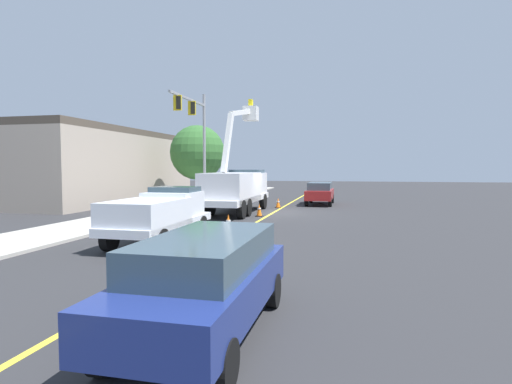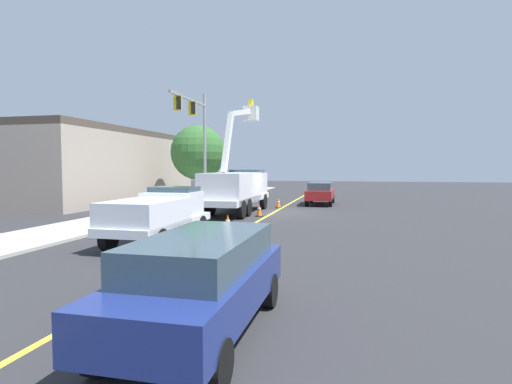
{
  "view_description": "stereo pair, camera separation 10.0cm",
  "coord_description": "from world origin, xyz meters",
  "px_view_note": "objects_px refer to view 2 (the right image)",
  "views": [
    {
      "loc": [
        -25.6,
        -4.29,
        2.85
      ],
      "look_at": [
        -1.99,
        0.74,
        1.4
      ],
      "focal_mm": 28.88,
      "sensor_mm": 36.0,
      "label": 1
    },
    {
      "loc": [
        -25.58,
        -4.38,
        2.85
      ],
      "look_at": [
        -1.99,
        0.74,
        1.4
      ],
      "focal_mm": 28.88,
      "sensor_mm": 36.0,
      "label": 2
    }
  ],
  "objects_px": {
    "passing_minivan": "(321,192)",
    "service_pickup_truck": "(158,213)",
    "utility_bucket_truck": "(237,187)",
    "traffic_cone_leading": "(158,254)",
    "traffic_cone_trailing": "(278,203)",
    "trailing_sedan": "(202,277)",
    "traffic_cone_mid_front": "(228,223)",
    "traffic_cone_mid_rear": "(259,210)",
    "traffic_signal_mast": "(197,128)"
  },
  "relations": [
    {
      "from": "traffic_cone_mid_rear",
      "to": "traffic_cone_trailing",
      "type": "xyz_separation_m",
      "value": [
        5.23,
        -0.29,
        -0.02
      ]
    },
    {
      "from": "passing_minivan",
      "to": "traffic_cone_leading",
      "type": "distance_m",
      "value": 21.31
    },
    {
      "from": "traffic_cone_mid_front",
      "to": "traffic_cone_mid_rear",
      "type": "relative_size",
      "value": 1.08
    },
    {
      "from": "traffic_cone_leading",
      "to": "traffic_cone_trailing",
      "type": "height_order",
      "value": "traffic_cone_leading"
    },
    {
      "from": "passing_minivan",
      "to": "traffic_cone_mid_front",
      "type": "bearing_deg",
      "value": 167.6
    },
    {
      "from": "service_pickup_truck",
      "to": "trailing_sedan",
      "type": "height_order",
      "value": "service_pickup_truck"
    },
    {
      "from": "passing_minivan",
      "to": "traffic_cone_trailing",
      "type": "xyz_separation_m",
      "value": [
        -3.3,
        2.73,
        -0.63
      ]
    },
    {
      "from": "utility_bucket_truck",
      "to": "service_pickup_truck",
      "type": "xyz_separation_m",
      "value": [
        -10.62,
        0.24,
        -0.5
      ]
    },
    {
      "from": "traffic_cone_leading",
      "to": "service_pickup_truck",
      "type": "bearing_deg",
      "value": 25.37
    },
    {
      "from": "service_pickup_truck",
      "to": "trailing_sedan",
      "type": "distance_m",
      "value": 8.93
    },
    {
      "from": "utility_bucket_truck",
      "to": "passing_minivan",
      "type": "distance_m",
      "value": 8.43
    },
    {
      "from": "traffic_cone_leading",
      "to": "traffic_signal_mast",
      "type": "height_order",
      "value": "traffic_signal_mast"
    },
    {
      "from": "traffic_cone_mid_front",
      "to": "traffic_cone_mid_rear",
      "type": "height_order",
      "value": "traffic_cone_mid_front"
    },
    {
      "from": "passing_minivan",
      "to": "traffic_signal_mast",
      "type": "distance_m",
      "value": 10.53
    },
    {
      "from": "traffic_cone_leading",
      "to": "traffic_signal_mast",
      "type": "xyz_separation_m",
      "value": [
        18.17,
        5.56,
        5.38
      ]
    },
    {
      "from": "passing_minivan",
      "to": "traffic_cone_mid_rear",
      "type": "xyz_separation_m",
      "value": [
        -8.53,
        3.02,
        -0.61
      ]
    },
    {
      "from": "service_pickup_truck",
      "to": "utility_bucket_truck",
      "type": "bearing_deg",
      "value": -1.29
    },
    {
      "from": "passing_minivan",
      "to": "traffic_cone_trailing",
      "type": "relative_size",
      "value": 6.84
    },
    {
      "from": "traffic_cone_mid_rear",
      "to": "traffic_signal_mast",
      "type": "height_order",
      "value": "traffic_signal_mast"
    },
    {
      "from": "passing_minivan",
      "to": "traffic_cone_mid_front",
      "type": "height_order",
      "value": "passing_minivan"
    },
    {
      "from": "passing_minivan",
      "to": "service_pickup_truck",
      "type": "bearing_deg",
      "value": 163.97
    },
    {
      "from": "traffic_cone_leading",
      "to": "traffic_signal_mast",
      "type": "relative_size",
      "value": 0.09
    },
    {
      "from": "passing_minivan",
      "to": "traffic_signal_mast",
      "type": "height_order",
      "value": "traffic_signal_mast"
    },
    {
      "from": "traffic_cone_mid_front",
      "to": "traffic_cone_trailing",
      "type": "distance_m",
      "value": 11.21
    },
    {
      "from": "utility_bucket_truck",
      "to": "traffic_cone_leading",
      "type": "height_order",
      "value": "utility_bucket_truck"
    },
    {
      "from": "utility_bucket_truck",
      "to": "traffic_cone_leading",
      "type": "relative_size",
      "value": 10.63
    },
    {
      "from": "trailing_sedan",
      "to": "traffic_signal_mast",
      "type": "bearing_deg",
      "value": 20.58
    },
    {
      "from": "trailing_sedan",
      "to": "traffic_cone_mid_front",
      "type": "xyz_separation_m",
      "value": [
        10.73,
        2.65,
        -0.58
      ]
    },
    {
      "from": "trailing_sedan",
      "to": "traffic_signal_mast",
      "type": "height_order",
      "value": "traffic_signal_mast"
    },
    {
      "from": "passing_minivan",
      "to": "traffic_signal_mast",
      "type": "xyz_separation_m",
      "value": [
        -2.86,
        8.93,
        4.79
      ]
    },
    {
      "from": "service_pickup_truck",
      "to": "traffic_cone_mid_front",
      "type": "bearing_deg",
      "value": -31.45
    },
    {
      "from": "passing_minivan",
      "to": "traffic_cone_mid_front",
      "type": "xyz_separation_m",
      "value": [
        -14.5,
        3.19,
        -0.58
      ]
    },
    {
      "from": "utility_bucket_truck",
      "to": "passing_minivan",
      "type": "xyz_separation_m",
      "value": [
        6.9,
        -4.8,
        -0.65
      ]
    },
    {
      "from": "service_pickup_truck",
      "to": "traffic_cone_leading",
      "type": "distance_m",
      "value": 3.95
    },
    {
      "from": "traffic_cone_mid_front",
      "to": "traffic_signal_mast",
      "type": "bearing_deg",
      "value": 26.27
    },
    {
      "from": "service_pickup_truck",
      "to": "traffic_cone_leading",
      "type": "bearing_deg",
      "value": -154.63
    },
    {
      "from": "utility_bucket_truck",
      "to": "traffic_cone_mid_front",
      "type": "height_order",
      "value": "utility_bucket_truck"
    },
    {
      "from": "passing_minivan",
      "to": "traffic_cone_mid_rear",
      "type": "bearing_deg",
      "value": 160.48
    },
    {
      "from": "traffic_cone_trailing",
      "to": "utility_bucket_truck",
      "type": "bearing_deg",
      "value": 150.18
    },
    {
      "from": "trailing_sedan",
      "to": "traffic_cone_leading",
      "type": "relative_size",
      "value": 6.23
    },
    {
      "from": "utility_bucket_truck",
      "to": "traffic_signal_mast",
      "type": "relative_size",
      "value": 0.97
    },
    {
      "from": "trailing_sedan",
      "to": "traffic_signal_mast",
      "type": "distance_m",
      "value": 24.37
    },
    {
      "from": "utility_bucket_truck",
      "to": "traffic_cone_trailing",
      "type": "xyz_separation_m",
      "value": [
        3.6,
        -2.06,
        -1.27
      ]
    },
    {
      "from": "utility_bucket_truck",
      "to": "traffic_signal_mast",
      "type": "height_order",
      "value": "traffic_signal_mast"
    },
    {
      "from": "traffic_cone_mid_rear",
      "to": "traffic_cone_trailing",
      "type": "bearing_deg",
      "value": -3.17
    },
    {
      "from": "traffic_cone_mid_rear",
      "to": "passing_minivan",
      "type": "bearing_deg",
      "value": -19.52
    },
    {
      "from": "service_pickup_truck",
      "to": "passing_minivan",
      "type": "relative_size",
      "value": 1.17
    },
    {
      "from": "traffic_cone_mid_front",
      "to": "traffic_cone_trailing",
      "type": "xyz_separation_m",
      "value": [
        11.2,
        -0.45,
        -0.05
      ]
    },
    {
      "from": "service_pickup_truck",
      "to": "trailing_sedan",
      "type": "bearing_deg",
      "value": -149.72
    },
    {
      "from": "traffic_cone_leading",
      "to": "trailing_sedan",
      "type": "bearing_deg",
      "value": -145.96
    }
  ]
}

